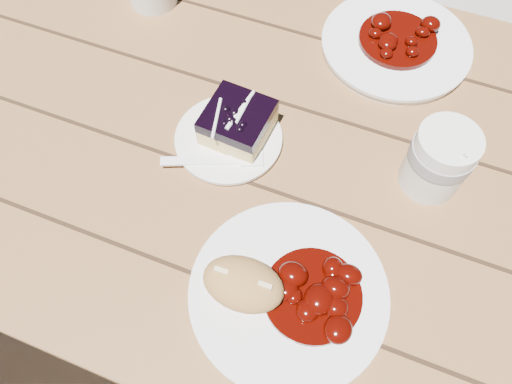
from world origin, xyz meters
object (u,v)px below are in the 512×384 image
(blueberry_cake, at_px, (238,122))
(second_plate, at_px, (396,45))
(main_plate, at_px, (288,294))
(picnic_table, at_px, (241,182))
(dessert_plate, at_px, (229,139))
(bread_roll, at_px, (243,284))
(coffee_cup, at_px, (439,160))

(blueberry_cake, bearing_deg, second_plate, 59.42)
(main_plate, relative_size, blueberry_cake, 2.57)
(picnic_table, relative_size, dessert_plate, 12.40)
(picnic_table, relative_size, main_plate, 7.81)
(second_plate, bearing_deg, dessert_plate, -124.18)
(second_plate, bearing_deg, blueberry_cake, -124.21)
(picnic_table, height_order, bread_roll, bread_roll)
(blueberry_cake, height_order, coffee_cup, coffee_cup)
(coffee_cup, bearing_deg, blueberry_cake, -174.38)
(picnic_table, bearing_deg, second_plate, 54.74)
(picnic_table, relative_size, bread_roll, 18.86)
(bread_roll, height_order, second_plate, bread_roll)
(dessert_plate, xyz_separation_m, blueberry_cake, (0.01, 0.01, 0.03))
(blueberry_cake, height_order, second_plate, blueberry_cake)
(blueberry_cake, bearing_deg, bread_roll, -62.25)
(main_plate, bearing_deg, second_plate, 87.10)
(bread_roll, xyz_separation_m, blueberry_cake, (-0.11, 0.23, -0.01))
(bread_roll, distance_m, coffee_cup, 0.32)
(main_plate, relative_size, dessert_plate, 1.59)
(picnic_table, height_order, dessert_plate, dessert_plate)
(main_plate, xyz_separation_m, coffee_cup, (0.13, 0.24, 0.05))
(main_plate, distance_m, coffee_cup, 0.28)
(main_plate, bearing_deg, picnic_table, 126.34)
(bread_roll, xyz_separation_m, coffee_cup, (0.19, 0.26, 0.01))
(main_plate, relative_size, bread_roll, 2.41)
(picnic_table, height_order, second_plate, second_plate)
(main_plate, height_order, second_plate, same)
(dessert_plate, relative_size, second_plate, 0.64)
(dessert_plate, height_order, coffee_cup, coffee_cup)
(blueberry_cake, bearing_deg, dessert_plate, -120.06)
(blueberry_cake, relative_size, second_plate, 0.39)
(main_plate, height_order, blueberry_cake, blueberry_cake)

